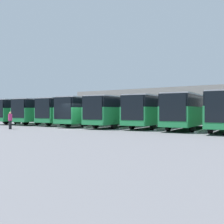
{
  "coord_description": "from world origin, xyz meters",
  "views": [
    {
      "loc": [
        -19.2,
        20.61,
        1.76
      ],
      "look_at": [
        -0.27,
        -6.03,
        1.64
      ],
      "focal_mm": 45.0,
      "sensor_mm": 36.0,
      "label": 1
    }
  ],
  "objects_px": {
    "bus_1": "(191,110)",
    "bus_6": "(52,110)",
    "bus_5": "(75,110)",
    "bus_3": "(122,110)",
    "bus_4": "(95,110)",
    "bus_2": "(156,110)",
    "pedestrian": "(10,120)",
    "bus_7": "(32,110)"
  },
  "relations": [
    {
      "from": "bus_5",
      "to": "bus_6",
      "type": "xyz_separation_m",
      "value": [
        3.84,
        0.41,
        0.0
      ]
    },
    {
      "from": "bus_1",
      "to": "bus_3",
      "type": "distance_m",
      "value": 7.71
    },
    {
      "from": "bus_4",
      "to": "pedestrian",
      "type": "relative_size",
      "value": 7.28
    },
    {
      "from": "bus_1",
      "to": "bus_2",
      "type": "distance_m",
      "value": 3.85
    },
    {
      "from": "bus_5",
      "to": "bus_6",
      "type": "distance_m",
      "value": 3.87
    },
    {
      "from": "bus_1",
      "to": "bus_7",
      "type": "relative_size",
      "value": 1.0
    },
    {
      "from": "bus_2",
      "to": "pedestrian",
      "type": "bearing_deg",
      "value": 39.27
    },
    {
      "from": "bus_2",
      "to": "bus_6",
      "type": "bearing_deg",
      "value": -4.15
    },
    {
      "from": "bus_6",
      "to": "pedestrian",
      "type": "relative_size",
      "value": 7.28
    },
    {
      "from": "bus_7",
      "to": "bus_3",
      "type": "bearing_deg",
      "value": 173.63
    },
    {
      "from": "bus_2",
      "to": "bus_4",
      "type": "distance_m",
      "value": 7.74
    },
    {
      "from": "bus_3",
      "to": "bus_7",
      "type": "height_order",
      "value": "same"
    },
    {
      "from": "bus_2",
      "to": "bus_5",
      "type": "distance_m",
      "value": 11.54
    },
    {
      "from": "bus_1",
      "to": "bus_6",
      "type": "distance_m",
      "value": 19.23
    },
    {
      "from": "bus_4",
      "to": "bus_6",
      "type": "height_order",
      "value": "same"
    },
    {
      "from": "bus_3",
      "to": "bus_4",
      "type": "bearing_deg",
      "value": -5.56
    },
    {
      "from": "bus_4",
      "to": "bus_2",
      "type": "bearing_deg",
      "value": 179.99
    },
    {
      "from": "bus_4",
      "to": "bus_5",
      "type": "height_order",
      "value": "same"
    },
    {
      "from": "bus_1",
      "to": "pedestrian",
      "type": "xyz_separation_m",
      "value": [
        14.19,
        10.36,
        -0.93
      ]
    },
    {
      "from": "bus_3",
      "to": "bus_7",
      "type": "distance_m",
      "value": 15.38
    },
    {
      "from": "bus_2",
      "to": "pedestrian",
      "type": "xyz_separation_m",
      "value": [
        10.34,
        10.56,
        -0.93
      ]
    },
    {
      "from": "bus_2",
      "to": "bus_5",
      "type": "xyz_separation_m",
      "value": [
        11.53,
        0.17,
        0.0
      ]
    },
    {
      "from": "bus_2",
      "to": "bus_1",
      "type": "bearing_deg",
      "value": 170.69
    },
    {
      "from": "bus_1",
      "to": "pedestrian",
      "type": "height_order",
      "value": "bus_1"
    },
    {
      "from": "bus_5",
      "to": "bus_1",
      "type": "bearing_deg",
      "value": 173.58
    },
    {
      "from": "bus_1",
      "to": "bus_7",
      "type": "distance_m",
      "value": 23.08
    },
    {
      "from": "bus_5",
      "to": "bus_7",
      "type": "xyz_separation_m",
      "value": [
        7.69,
        0.61,
        0.0
      ]
    },
    {
      "from": "bus_1",
      "to": "bus_6",
      "type": "bearing_deg",
      "value": -5.18
    },
    {
      "from": "bus_1",
      "to": "bus_4",
      "type": "xyz_separation_m",
      "value": [
        11.53,
        0.65,
        0.0
      ]
    },
    {
      "from": "bus_3",
      "to": "bus_4",
      "type": "height_order",
      "value": "same"
    },
    {
      "from": "bus_1",
      "to": "bus_5",
      "type": "relative_size",
      "value": 1.0
    },
    {
      "from": "bus_2",
      "to": "pedestrian",
      "type": "height_order",
      "value": "bus_2"
    },
    {
      "from": "bus_5",
      "to": "bus_6",
      "type": "bearing_deg",
      "value": -0.24
    },
    {
      "from": "bus_1",
      "to": "bus_3",
      "type": "height_order",
      "value": "same"
    },
    {
      "from": "bus_1",
      "to": "bus_2",
      "type": "bearing_deg",
      "value": -9.31
    },
    {
      "from": "bus_7",
      "to": "pedestrian",
      "type": "bearing_deg",
      "value": 125.95
    },
    {
      "from": "bus_2",
      "to": "bus_7",
      "type": "xyz_separation_m",
      "value": [
        19.22,
        0.78,
        0.0
      ]
    },
    {
      "from": "bus_1",
      "to": "bus_2",
      "type": "height_order",
      "value": "same"
    },
    {
      "from": "bus_2",
      "to": "bus_7",
      "type": "distance_m",
      "value": 19.24
    },
    {
      "from": "bus_3",
      "to": "pedestrian",
      "type": "height_order",
      "value": "bus_3"
    },
    {
      "from": "bus_7",
      "to": "pedestrian",
      "type": "distance_m",
      "value": 13.24
    },
    {
      "from": "bus_3",
      "to": "bus_2",
      "type": "bearing_deg",
      "value": -174.58
    }
  ]
}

